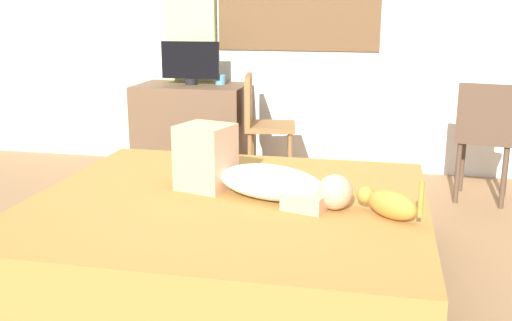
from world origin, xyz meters
name	(u,v)px	position (x,y,z in m)	size (l,w,h in m)	color
ground_plane	(225,276)	(0.00, 0.00, 0.00)	(16.00, 16.00, 0.00)	olive
bed	(229,239)	(0.03, -0.01, 0.21)	(2.02, 1.84, 0.43)	#38383D
person_lying	(253,174)	(0.14, 0.06, 0.55)	(0.93, 0.48, 0.34)	silver
cat	(389,203)	(0.81, -0.13, 0.50)	(0.30, 0.26, 0.21)	#C67A2D
desk	(193,129)	(-0.79, 1.91, 0.37)	(0.90, 0.56, 0.74)	brown
tv_monitor	(191,62)	(-0.79, 1.91, 0.92)	(0.48, 0.10, 0.35)	black
cup	(220,80)	(-0.56, 1.97, 0.78)	(0.08, 0.08, 0.08)	teal
chair_by_desk	(261,120)	(-0.16, 1.69, 0.51)	(0.44, 0.44, 0.86)	brown
chair_spare	(485,133)	(1.47, 1.57, 0.51)	(0.45, 0.45, 0.86)	#4C3828
curtain_left	(190,28)	(-0.88, 2.19, 1.18)	(0.44, 0.06, 2.36)	#ADCC75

